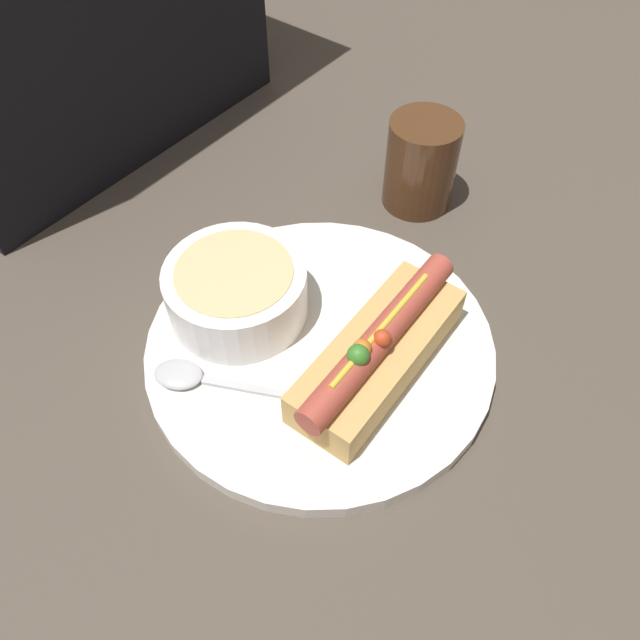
{
  "coord_description": "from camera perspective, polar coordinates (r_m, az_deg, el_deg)",
  "views": [
    {
      "loc": [
        -0.25,
        -0.19,
        0.43
      ],
      "look_at": [
        0.0,
        0.0,
        0.04
      ],
      "focal_mm": 35.0,
      "sensor_mm": 36.0,
      "label": 1
    }
  ],
  "objects": [
    {
      "name": "soup_bowl",
      "position": [
        0.53,
        -7.65,
        2.79
      ],
      "size": [
        0.12,
        0.12,
        0.05
      ],
      "color": "white",
      "rests_on": "dinner_plate"
    },
    {
      "name": "hot_dog",
      "position": [
        0.49,
        5.37,
        -2.82
      ],
      "size": [
        0.19,
        0.07,
        0.06
      ],
      "rotation": [
        0.0,
        0.0,
        0.03
      ],
      "color": "tan",
      "rests_on": "dinner_plate"
    },
    {
      "name": "dinner_plate",
      "position": [
        0.53,
        0.0,
        -2.45
      ],
      "size": [
        0.29,
        0.29,
        0.01
      ],
      "color": "white",
      "rests_on": "ground_plane"
    },
    {
      "name": "spoon",
      "position": [
        0.51,
        -10.77,
        -5.29
      ],
      "size": [
        0.09,
        0.16,
        0.01
      ],
      "rotation": [
        0.0,
        0.0,
        2.03
      ],
      "color": "#B7B7BC",
      "rests_on": "dinner_plate"
    },
    {
      "name": "drinking_glass",
      "position": [
        0.65,
        9.21,
        13.93
      ],
      "size": [
        0.07,
        0.07,
        0.09
      ],
      "color": "#4C2D19",
      "rests_on": "ground_plane"
    },
    {
      "name": "ground_plane",
      "position": [
        0.53,
        0.0,
        -2.92
      ],
      "size": [
        4.0,
        4.0,
        0.0
      ],
      "primitive_type": "plane",
      "color": "#4C4238"
    }
  ]
}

